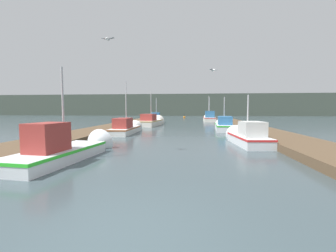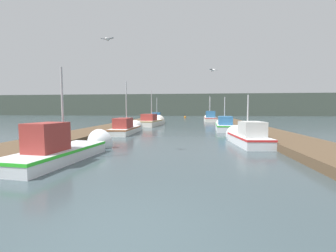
{
  "view_description": "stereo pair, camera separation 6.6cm",
  "coord_description": "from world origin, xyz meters",
  "px_view_note": "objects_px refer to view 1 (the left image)",
  "views": [
    {
      "loc": [
        1.06,
        -3.09,
        1.95
      ],
      "look_at": [
        -0.45,
        11.2,
        0.86
      ],
      "focal_mm": 24.0,
      "sensor_mm": 36.0,
      "label": 1
    },
    {
      "loc": [
        1.13,
        -3.08,
        1.95
      ],
      "look_at": [
        -0.45,
        11.2,
        0.86
      ],
      "focal_mm": 24.0,
      "sensor_mm": 36.0,
      "label": 2
    }
  ],
  "objects_px": {
    "channel_buoy": "(184,117)",
    "mooring_piling_1": "(151,118)",
    "fishing_boat_5": "(156,120)",
    "fishing_boat_7": "(208,117)",
    "fishing_boat_2": "(127,128)",
    "fishing_boat_0": "(69,148)",
    "fishing_boat_6": "(209,118)",
    "mooring_piling_0": "(258,133)",
    "seagull_lead": "(213,70)",
    "fishing_boat_1": "(247,136)",
    "fishing_boat_4": "(152,121)",
    "fishing_boat_3": "(224,125)",
    "seagull_1": "(108,39)"
  },
  "relations": [
    {
      "from": "channel_buoy",
      "to": "fishing_boat_7",
      "type": "bearing_deg",
      "value": -61.41
    },
    {
      "from": "fishing_boat_5",
      "to": "channel_buoy",
      "type": "relative_size",
      "value": 4.56
    },
    {
      "from": "fishing_boat_4",
      "to": "fishing_boat_7",
      "type": "bearing_deg",
      "value": 67.74
    },
    {
      "from": "fishing_boat_1",
      "to": "mooring_piling_0",
      "type": "height_order",
      "value": "fishing_boat_1"
    },
    {
      "from": "channel_buoy",
      "to": "fishing_boat_6",
      "type": "bearing_deg",
      "value": -71.71
    },
    {
      "from": "fishing_boat_1",
      "to": "fishing_boat_4",
      "type": "height_order",
      "value": "fishing_boat_4"
    },
    {
      "from": "fishing_boat_4",
      "to": "fishing_boat_5",
      "type": "relative_size",
      "value": 1.36
    },
    {
      "from": "mooring_piling_1",
      "to": "fishing_boat_3",
      "type": "bearing_deg",
      "value": -51.95
    },
    {
      "from": "fishing_boat_7",
      "to": "channel_buoy",
      "type": "xyz_separation_m",
      "value": [
        -4.61,
        8.45,
        -0.27
      ]
    },
    {
      "from": "fishing_boat_6",
      "to": "seagull_lead",
      "type": "xyz_separation_m",
      "value": [
        -1.69,
        -24.22,
        3.42
      ]
    },
    {
      "from": "fishing_boat_5",
      "to": "fishing_boat_7",
      "type": "bearing_deg",
      "value": 48.76
    },
    {
      "from": "fishing_boat_6",
      "to": "fishing_boat_7",
      "type": "xyz_separation_m",
      "value": [
        0.24,
        4.75,
        -0.09
      ]
    },
    {
      "from": "seagull_lead",
      "to": "fishing_boat_2",
      "type": "bearing_deg",
      "value": -89.29
    },
    {
      "from": "channel_buoy",
      "to": "seagull_1",
      "type": "height_order",
      "value": "seagull_1"
    },
    {
      "from": "fishing_boat_2",
      "to": "fishing_boat_4",
      "type": "xyz_separation_m",
      "value": [
        0.53,
        8.62,
        0.06
      ]
    },
    {
      "from": "fishing_boat_3",
      "to": "seagull_1",
      "type": "bearing_deg",
      "value": -113.74
    },
    {
      "from": "fishing_boat_0",
      "to": "mooring_piling_1",
      "type": "xyz_separation_m",
      "value": [
        -1.23,
        24.87,
        0.16
      ]
    },
    {
      "from": "channel_buoy",
      "to": "fishing_boat_1",
      "type": "bearing_deg",
      "value": -82.72
    },
    {
      "from": "fishing_boat_3",
      "to": "fishing_boat_7",
      "type": "distance_m",
      "value": 19.23
    },
    {
      "from": "fishing_boat_1",
      "to": "mooring_piling_1",
      "type": "relative_size",
      "value": 4.01
    },
    {
      "from": "fishing_boat_1",
      "to": "fishing_boat_5",
      "type": "xyz_separation_m",
      "value": [
        -8.02,
        18.55,
        0.01
      ]
    },
    {
      "from": "fishing_boat_1",
      "to": "seagull_1",
      "type": "distance_m",
      "value": 8.68
    },
    {
      "from": "fishing_boat_5",
      "to": "fishing_boat_6",
      "type": "bearing_deg",
      "value": 30.18
    },
    {
      "from": "fishing_boat_1",
      "to": "fishing_boat_3",
      "type": "bearing_deg",
      "value": 84.85
    },
    {
      "from": "fishing_boat_1",
      "to": "fishing_boat_4",
      "type": "xyz_separation_m",
      "value": [
        -7.76,
        13.58,
        0.04
      ]
    },
    {
      "from": "channel_buoy",
      "to": "seagull_1",
      "type": "xyz_separation_m",
      "value": [
        -1.89,
        -40.04,
        4.69
      ]
    },
    {
      "from": "fishing_boat_1",
      "to": "seagull_lead",
      "type": "relative_size",
      "value": 9.22
    },
    {
      "from": "fishing_boat_3",
      "to": "seagull_1",
      "type": "distance_m",
      "value": 14.65
    },
    {
      "from": "fishing_boat_6",
      "to": "mooring_piling_0",
      "type": "relative_size",
      "value": 5.38
    },
    {
      "from": "fishing_boat_2",
      "to": "fishing_boat_0",
      "type": "bearing_deg",
      "value": -87.42
    },
    {
      "from": "fishing_boat_7",
      "to": "mooring_piling_0",
      "type": "relative_size",
      "value": 5.15
    },
    {
      "from": "fishing_boat_0",
      "to": "fishing_boat_5",
      "type": "xyz_separation_m",
      "value": [
        -0.12,
        23.04,
        0.04
      ]
    },
    {
      "from": "fishing_boat_4",
      "to": "fishing_boat_6",
      "type": "relative_size",
      "value": 1.03
    },
    {
      "from": "fishing_boat_2",
      "to": "seagull_lead",
      "type": "distance_m",
      "value": 9.36
    },
    {
      "from": "fishing_boat_6",
      "to": "fishing_boat_5",
      "type": "bearing_deg",
      "value": -148.06
    },
    {
      "from": "mooring_piling_0",
      "to": "seagull_1",
      "type": "bearing_deg",
      "value": -150.56
    },
    {
      "from": "fishing_boat_3",
      "to": "mooring_piling_0",
      "type": "relative_size",
      "value": 5.36
    },
    {
      "from": "seagull_1",
      "to": "channel_buoy",
      "type": "bearing_deg",
      "value": 91.06
    },
    {
      "from": "fishing_boat_7",
      "to": "mooring_piling_0",
      "type": "distance_m",
      "value": 27.47
    },
    {
      "from": "fishing_boat_3",
      "to": "fishing_boat_7",
      "type": "relative_size",
      "value": 1.04
    },
    {
      "from": "fishing_boat_2",
      "to": "fishing_boat_7",
      "type": "relative_size",
      "value": 0.93
    },
    {
      "from": "fishing_boat_2",
      "to": "mooring_piling_1",
      "type": "height_order",
      "value": "fishing_boat_2"
    },
    {
      "from": "fishing_boat_6",
      "to": "mooring_piling_1",
      "type": "xyz_separation_m",
      "value": [
        -8.83,
        -2.86,
        0.05
      ]
    },
    {
      "from": "fishing_boat_7",
      "to": "seagull_lead",
      "type": "distance_m",
      "value": 29.25
    },
    {
      "from": "fishing_boat_5",
      "to": "seagull_1",
      "type": "xyz_separation_m",
      "value": [
        1.47,
        -22.15,
        4.41
      ]
    },
    {
      "from": "channel_buoy",
      "to": "mooring_piling_1",
      "type": "bearing_deg",
      "value": -105.56
    },
    {
      "from": "fishing_boat_5",
      "to": "seagull_lead",
      "type": "bearing_deg",
      "value": -73.91
    },
    {
      "from": "fishing_boat_0",
      "to": "fishing_boat_7",
      "type": "distance_m",
      "value": 33.42
    },
    {
      "from": "fishing_boat_4",
      "to": "mooring_piling_0",
      "type": "distance_m",
      "value": 15.59
    },
    {
      "from": "fishing_boat_2",
      "to": "fishing_boat_4",
      "type": "height_order",
      "value": "fishing_boat_2"
    }
  ]
}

